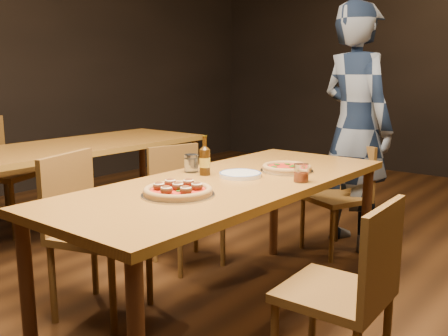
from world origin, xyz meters
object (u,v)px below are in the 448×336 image
Objects in this scene: diner at (356,127)px; plate_stack at (240,175)px; beer_bottle at (205,161)px; chair_end at (335,197)px; chair_main_sw at (188,205)px; chair_nbr_left at (7,173)px; table_left at (79,153)px; pizza_margherita at (287,168)px; chair_main_nw at (101,233)px; water_glass at (191,163)px; chair_main_e at (334,291)px; table_main at (230,194)px; pizza_meatball at (178,190)px; amber_glass at (301,173)px.

plate_stack is at bearing 112.45° from diner.
beer_bottle reaches higher than plate_stack.
chair_main_sw is at bearing -105.35° from chair_end.
beer_bottle is (2.14, -0.03, 0.34)m from chair_nbr_left.
table_left is 2.40× the size of chair_main_sw.
chair_main_nw is at bearing -131.15° from pizza_margherita.
chair_main_sw is at bearing -98.76° from chair_nbr_left.
chair_main_nw reaches higher than table_left.
pizza_margherita is 0.16× the size of diner.
water_glass is at bearing -119.63° from chair_main_sw.
chair_main_e is 0.88× the size of chair_nbr_left.
plate_stack is at bearing 13.78° from water_glass.
table_main is 0.32m from water_glass.
chair_end is 1.32m from water_glass.
chair_end reaches higher than table_main.
chair_nbr_left is 0.54× the size of diner.
table_left is at bearing -89.30° from chair_nbr_left.
beer_bottle is (-0.87, 0.22, 0.40)m from chair_main_e.
chair_main_nw is at bearing -145.65° from table_main.
chair_main_sw is at bearing 80.47° from diner.
table_main is 2.21× the size of chair_main_nw.
table_main is 6.90× the size of pizza_margherita.
chair_main_sw is at bearing 176.97° from pizza_margherita.
water_glass is (-0.29, 0.03, 0.12)m from table_main.
pizza_margherita is (0.09, 0.77, -0.00)m from pizza_meatball.
pizza_meatball is at bearing -77.07° from chair_main_e.
beer_bottle is (0.50, -0.40, 0.41)m from chair_main_sw.
chair_nbr_left is (-0.63, -0.26, -0.19)m from table_left.
table_main is at bearing -147.83° from amber_glass.
chair_end is 8.90× the size of amber_glass.
diner is at bearing 35.09° from table_left.
chair_main_nw is 0.66m from pizza_meatball.
pizza_margherita is at bearing 67.85° from plate_stack.
chair_main_nw is 0.67m from beer_bottle.
pizza_meatball is at bearing -66.04° from chair_end.
chair_end is 3.95× the size of beer_bottle.
diner is (1.70, 1.19, 0.21)m from table_left.
amber_glass is 1.34m from diner.
table_main is at bearing -105.06° from pizza_margherita.
chair_end is at bearing 29.82° from table_left.
chair_main_sw is at bearing -9.46° from chair_main_nw.
chair_main_sw reaches higher than plate_stack.
chair_end is at bearing 91.20° from table_main.
water_glass reaches higher than chair_main_sw.
chair_nbr_left reaches higher than table_main.
chair_main_nw reaches higher than water_glass.
chair_main_e is at bearing -13.67° from water_glass.
chair_nbr_left is 2.40m from pizza_meatball.
pizza_margherita reaches higher than plate_stack.
chair_main_e is at bearing 15.15° from pizza_meatball.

